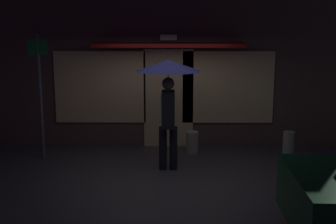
% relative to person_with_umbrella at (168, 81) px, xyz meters
% --- Properties ---
extents(ground_plane, '(18.00, 18.00, 0.00)m').
position_rel_person_with_umbrella_xyz_m(ground_plane, '(-0.00, -0.54, -1.70)').
color(ground_plane, '#423F44').
extents(building_facade, '(9.62, 1.00, 3.95)m').
position_rel_person_with_umbrella_xyz_m(building_facade, '(-0.01, 1.80, 0.26)').
color(building_facade, brown).
rests_on(building_facade, ground).
extents(person_with_umbrella, '(1.21, 1.21, 2.09)m').
position_rel_person_with_umbrella_xyz_m(person_with_umbrella, '(0.00, 0.00, 0.00)').
color(person_with_umbrella, black).
rests_on(person_with_umbrella, ground).
extents(street_sign_post, '(0.40, 0.07, 2.54)m').
position_rel_person_with_umbrella_xyz_m(street_sign_post, '(-2.59, 0.70, -0.26)').
color(street_sign_post, '#595B60').
rests_on(street_sign_post, ground).
extents(sidewalk_bollard, '(0.26, 0.26, 0.47)m').
position_rel_person_with_umbrella_xyz_m(sidewalk_bollard, '(0.51, 1.09, -1.46)').
color(sidewalk_bollard, '#B2A899').
rests_on(sidewalk_bollard, ground).
extents(sidewalk_bollard_2, '(0.22, 0.22, 0.63)m').
position_rel_person_with_umbrella_xyz_m(sidewalk_bollard_2, '(2.40, 0.45, -1.38)').
color(sidewalk_bollard_2, '#9E998E').
rests_on(sidewalk_bollard_2, ground).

